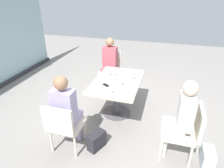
{
  "coord_description": "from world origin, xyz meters",
  "views": [
    {
      "loc": [
        -3.2,
        -0.84,
        2.32
      ],
      "look_at": [
        0.0,
        0.1,
        0.65
      ],
      "focal_mm": 31.09,
      "sensor_mm": 36.0,
      "label": 1
    }
  ],
  "objects_px": {
    "handbag_0": "(207,158)",
    "cell_phone_on_table": "(106,85)",
    "handbag_1": "(97,141)",
    "coffee_cup": "(110,91)",
    "chair_far_right": "(111,67)",
    "wine_glass_3": "(121,79)",
    "dining_table_main": "(117,89)",
    "wine_glass_0": "(109,70)",
    "wine_glass_1": "(133,74)",
    "chair_far_left": "(64,124)",
    "person_far_left": "(66,109)",
    "person_front_left": "(180,116)",
    "chair_front_left": "(186,129)",
    "handbag_2": "(121,87)",
    "wine_glass_2": "(114,70)",
    "person_far_right": "(109,61)"
  },
  "relations": [
    {
      "from": "chair_far_right",
      "to": "wine_glass_1",
      "type": "relative_size",
      "value": 4.7
    },
    {
      "from": "handbag_1",
      "to": "cell_phone_on_table",
      "type": "bearing_deg",
      "value": 29.62
    },
    {
      "from": "chair_front_left",
      "to": "dining_table_main",
      "type": "bearing_deg",
      "value": 57.12
    },
    {
      "from": "chair_far_left",
      "to": "handbag_2",
      "type": "distance_m",
      "value": 2.14
    },
    {
      "from": "dining_table_main",
      "to": "wine_glass_3",
      "type": "bearing_deg",
      "value": -144.69
    },
    {
      "from": "person_far_right",
      "to": "person_far_left",
      "type": "bearing_deg",
      "value": 180.0
    },
    {
      "from": "dining_table_main",
      "to": "chair_front_left",
      "type": "relative_size",
      "value": 1.53
    },
    {
      "from": "chair_front_left",
      "to": "handbag_1",
      "type": "relative_size",
      "value": 2.9
    },
    {
      "from": "person_front_left",
      "to": "handbag_1",
      "type": "bearing_deg",
      "value": 100.35
    },
    {
      "from": "wine_glass_0",
      "to": "coffee_cup",
      "type": "relative_size",
      "value": 2.06
    },
    {
      "from": "wine_glass_2",
      "to": "handbag_2",
      "type": "distance_m",
      "value": 1.0
    },
    {
      "from": "handbag_2",
      "to": "person_front_left",
      "type": "bearing_deg",
      "value": -150.08
    },
    {
      "from": "chair_front_left",
      "to": "wine_glass_0",
      "type": "bearing_deg",
      "value": 55.75
    },
    {
      "from": "chair_front_left",
      "to": "wine_glass_2",
      "type": "distance_m",
      "value": 1.72
    },
    {
      "from": "dining_table_main",
      "to": "wine_glass_1",
      "type": "xyz_separation_m",
      "value": [
        0.13,
        -0.28,
        0.31
      ]
    },
    {
      "from": "chair_front_left",
      "to": "chair_far_right",
      "type": "relative_size",
      "value": 1.0
    },
    {
      "from": "wine_glass_1",
      "to": "chair_far_left",
      "type": "bearing_deg",
      "value": 149.92
    },
    {
      "from": "coffee_cup",
      "to": "chair_far_right",
      "type": "bearing_deg",
      "value": 16.61
    },
    {
      "from": "dining_table_main",
      "to": "wine_glass_0",
      "type": "relative_size",
      "value": 7.18
    },
    {
      "from": "person_front_left",
      "to": "chair_far_left",
      "type": "bearing_deg",
      "value": 103.55
    },
    {
      "from": "person_far_left",
      "to": "wine_glass_2",
      "type": "height_order",
      "value": "person_far_left"
    },
    {
      "from": "handbag_0",
      "to": "chair_far_right",
      "type": "bearing_deg",
      "value": 45.1
    },
    {
      "from": "handbag_0",
      "to": "cell_phone_on_table",
      "type": "bearing_deg",
      "value": 69.17
    },
    {
      "from": "chair_far_left",
      "to": "wine_glass_1",
      "type": "distance_m",
      "value": 1.57
    },
    {
      "from": "chair_far_left",
      "to": "person_far_right",
      "type": "height_order",
      "value": "person_far_right"
    },
    {
      "from": "wine_glass_0",
      "to": "handbag_2",
      "type": "height_order",
      "value": "wine_glass_0"
    },
    {
      "from": "wine_glass_3",
      "to": "coffee_cup",
      "type": "height_order",
      "value": "wine_glass_3"
    },
    {
      "from": "coffee_cup",
      "to": "person_far_right",
      "type": "bearing_deg",
      "value": 17.7
    },
    {
      "from": "person_far_left",
      "to": "wine_glass_3",
      "type": "bearing_deg",
      "value": -34.12
    },
    {
      "from": "chair_far_right",
      "to": "wine_glass_2",
      "type": "height_order",
      "value": "wine_glass_2"
    },
    {
      "from": "wine_glass_0",
      "to": "handbag_1",
      "type": "distance_m",
      "value": 1.42
    },
    {
      "from": "dining_table_main",
      "to": "handbag_1",
      "type": "relative_size",
      "value": 4.43
    },
    {
      "from": "chair_front_left",
      "to": "wine_glass_1",
      "type": "bearing_deg",
      "value": 45.98
    },
    {
      "from": "handbag_1",
      "to": "person_far_left",
      "type": "bearing_deg",
      "value": 121.49
    },
    {
      "from": "person_front_left",
      "to": "wine_glass_3",
      "type": "bearing_deg",
      "value": 58.14
    },
    {
      "from": "chair_far_right",
      "to": "coffee_cup",
      "type": "xyz_separation_m",
      "value": [
        -1.69,
        -0.5,
        0.28
      ]
    },
    {
      "from": "chair_far_left",
      "to": "person_far_left",
      "type": "relative_size",
      "value": 0.69
    },
    {
      "from": "person_far_right",
      "to": "handbag_0",
      "type": "height_order",
      "value": "person_far_right"
    },
    {
      "from": "dining_table_main",
      "to": "cell_phone_on_table",
      "type": "distance_m",
      "value": 0.33
    },
    {
      "from": "person_front_left",
      "to": "handbag_2",
      "type": "height_order",
      "value": "person_front_left"
    },
    {
      "from": "handbag_0",
      "to": "handbag_1",
      "type": "bearing_deg",
      "value": 94.32
    },
    {
      "from": "chair_front_left",
      "to": "handbag_2",
      "type": "relative_size",
      "value": 2.9
    },
    {
      "from": "chair_front_left",
      "to": "coffee_cup",
      "type": "xyz_separation_m",
      "value": [
        0.31,
        1.23,
        0.28
      ]
    },
    {
      "from": "dining_table_main",
      "to": "handbag_1",
      "type": "distance_m",
      "value": 1.1
    },
    {
      "from": "coffee_cup",
      "to": "handbag_2",
      "type": "height_order",
      "value": "coffee_cup"
    },
    {
      "from": "chair_far_left",
      "to": "wine_glass_2",
      "type": "xyz_separation_m",
      "value": [
        1.38,
        -0.37,
        0.37
      ]
    },
    {
      "from": "handbag_1",
      "to": "person_front_left",
      "type": "bearing_deg",
      "value": -56.66
    },
    {
      "from": "cell_phone_on_table",
      "to": "wine_glass_0",
      "type": "bearing_deg",
      "value": 44.18
    },
    {
      "from": "chair_front_left",
      "to": "wine_glass_1",
      "type": "relative_size",
      "value": 4.7
    },
    {
      "from": "handbag_2",
      "to": "wine_glass_2",
      "type": "bearing_deg",
      "value": 174.08
    }
  ]
}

